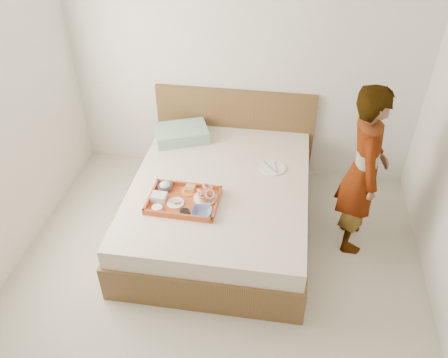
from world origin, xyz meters
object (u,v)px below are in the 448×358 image
bed (220,205)px  dinner_plate (273,168)px  person (363,171)px  tray (184,200)px

bed → dinner_plate: size_ratio=8.39×
bed → person: (1.20, 0.02, 0.51)m
tray → person: person is taller
tray → dinner_plate: tray is taller
tray → person: 1.51m
bed → dinner_plate: (0.45, 0.28, 0.27)m
dinner_plate → person: bearing=-19.5°
bed → person: size_ratio=1.29×
dinner_plate → person: person is taller
bed → tray: bearing=-129.2°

